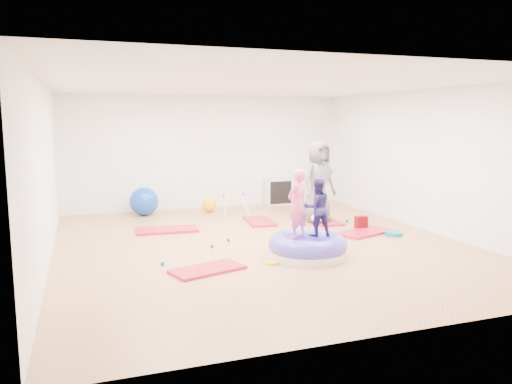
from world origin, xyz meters
name	(u,v)px	position (x,y,z in m)	size (l,w,h in m)	color
room	(262,166)	(0.00, 0.00, 1.40)	(7.01, 8.01, 2.81)	#AD6743
gym_mat_front_left	(207,269)	(-1.29, -1.23, 0.02)	(1.07, 0.53, 0.04)	red
gym_mat_mid_left	(167,230)	(-1.43, 1.61, 0.03)	(1.21, 0.60, 0.05)	red
gym_mat_center_back	(260,221)	(0.62, 1.82, 0.02)	(1.06, 0.53, 0.04)	red
gym_mat_right	(364,232)	(2.19, 0.13, 0.02)	(1.14, 0.57, 0.05)	red
gym_mat_rear_right	(323,221)	(1.93, 1.42, 0.02)	(1.07, 0.54, 0.04)	red
inflatable_cushion	(308,247)	(0.42, -1.03, 0.16)	(1.28, 1.28, 0.40)	silver
child_pink	(297,201)	(0.24, -1.00, 0.93)	(0.41, 0.27, 1.11)	#EE538F
child_navy	(317,204)	(0.60, -0.97, 0.84)	(0.46, 0.36, 0.94)	navy
adult_caregiver	(318,181)	(1.80, 1.40, 0.90)	(0.84, 0.54, 1.71)	#5C5D60
infant	(319,218)	(1.72, 1.18, 0.14)	(0.33, 0.34, 0.20)	#AEDEEE
ball_pit_balls	(266,241)	(0.11, 0.08, 0.03)	(4.33, 1.99, 0.06)	#113DAA
exercise_ball_blue	(144,201)	(-1.65, 3.44, 0.33)	(0.66, 0.66, 0.66)	#113DAA
exercise_ball_orange	(209,205)	(-0.12, 3.37, 0.18)	(0.36, 0.36, 0.36)	#FFAC0A
infant_play_gym	(233,201)	(0.34, 2.89, 0.32)	(0.63, 0.60, 0.49)	silver
cube_shelf	(279,192)	(1.84, 3.79, 0.34)	(0.68, 0.34, 0.68)	silver
balance_disc	(394,234)	(2.62, -0.21, 0.04)	(0.34, 0.34, 0.08)	#087281
backpack	(361,223)	(2.31, 0.46, 0.14)	(0.24, 0.15, 0.27)	#97020F
yellow_toy	(272,263)	(-0.27, -1.21, 0.02)	(0.22, 0.22, 0.03)	#FFAB16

